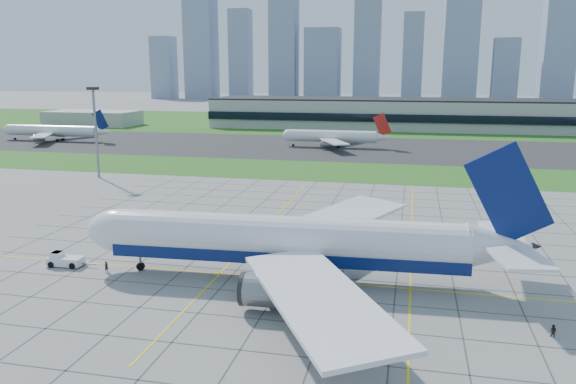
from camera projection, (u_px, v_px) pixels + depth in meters
name	position (u px, v px, depth m)	size (l,w,h in m)	color
ground	(288.00, 274.00, 84.03)	(1400.00, 1400.00, 0.00)	gray
grass_median	(352.00, 172.00, 169.92)	(700.00, 35.00, 0.04)	#356A1E
asphalt_taxiway	(367.00, 148.00, 222.41)	(700.00, 75.00, 0.04)	#383838
grass_far	(383.00, 124.00, 327.40)	(700.00, 145.00, 0.04)	#356A1E
apron_markings	(304.00, 252.00, 94.52)	(120.00, 130.00, 0.03)	#474744
terminal	(458.00, 114.00, 293.28)	(260.00, 43.00, 15.80)	#B7B7B2
service_block	(93.00, 118.00, 317.57)	(50.00, 25.00, 8.00)	#B7B7B2
light_mast	(95.00, 121.00, 157.52)	(2.50, 2.50, 25.60)	gray
city_skyline	(390.00, 42.00, 569.78)	(523.00, 32.40, 160.00)	#8291AB
airliner	(290.00, 242.00, 80.69)	(66.66, 67.44, 20.97)	white
pushback_tug	(64.00, 260.00, 87.53)	(7.91, 2.98, 2.19)	white
crew_near	(107.00, 267.00, 84.74)	(0.61, 0.40, 1.68)	black
crew_far	(553.00, 331.00, 63.83)	(0.76, 0.59, 1.56)	black
distant_jet_0	(53.00, 131.00, 245.32)	(48.85, 42.66, 14.08)	white
distant_jet_1	(333.00, 136.00, 224.10)	(41.20, 42.66, 14.08)	white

